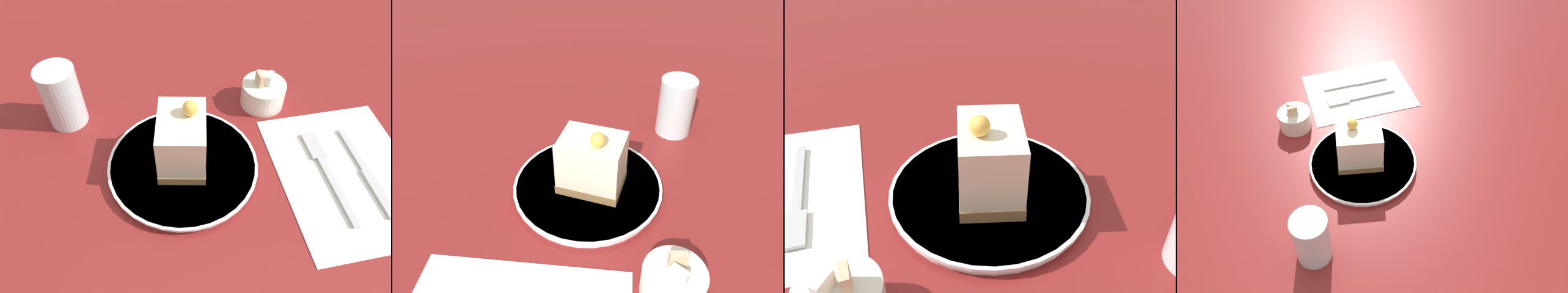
{
  "view_description": "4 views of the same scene",
  "coord_description": "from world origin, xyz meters",
  "views": [
    {
      "loc": [
        0.01,
        -0.37,
        0.45
      ],
      "look_at": [
        -0.0,
        -0.04,
        0.06
      ],
      "focal_mm": 35.0,
      "sensor_mm": 36.0,
      "label": 1
    },
    {
      "loc": [
        0.36,
        0.09,
        0.4
      ],
      "look_at": [
        -0.04,
        -0.04,
        0.07
      ],
      "focal_mm": 35.0,
      "sensor_mm": 36.0,
      "label": 2
    },
    {
      "loc": [
        0.0,
        0.32,
        0.33
      ],
      "look_at": [
        -0.01,
        -0.04,
        0.06
      ],
      "focal_mm": 40.0,
      "sensor_mm": 36.0,
      "label": 3
    },
    {
      "loc": [
        -0.52,
        -0.01,
        0.6
      ],
      "look_at": [
        -0.04,
        -0.05,
        0.07
      ],
      "focal_mm": 35.0,
      "sensor_mm": 36.0,
      "label": 4
    }
  ],
  "objects": [
    {
      "name": "ground_plane",
      "position": [
        0.0,
        0.0,
        0.0
      ],
      "size": [
        4.0,
        4.0,
        0.0
      ],
      "primitive_type": "plane",
      "color": "maroon"
    },
    {
      "name": "plate",
      "position": [
        -0.02,
        -0.03,
        0.01
      ],
      "size": [
        0.22,
        0.22,
        0.01
      ],
      "color": "white",
      "rests_on": "ground_plane"
    },
    {
      "name": "cake_slice",
      "position": [
        -0.02,
        -0.03,
        0.06
      ],
      "size": [
        0.07,
        0.09,
        0.1
      ],
      "rotation": [
        0.0,
        0.0,
        0.02
      ],
      "color": "olive",
      "rests_on": "plate"
    },
    {
      "name": "napkin",
      "position": [
        0.22,
        -0.04,
        0.0
      ],
      "size": [
        0.25,
        0.29,
        0.0
      ],
      "rotation": [
        0.0,
        0.0,
        0.22
      ],
      "color": "white",
      "rests_on": "ground_plane"
    },
    {
      "name": "fork",
      "position": [
        0.19,
        -0.03,
        0.01
      ],
      "size": [
        0.06,
        0.17,
        0.0
      ],
      "rotation": [
        0.0,
        0.0,
        0.24
      ],
      "color": "#B2B2B7",
      "rests_on": "napkin"
    },
    {
      "name": "knife",
      "position": [
        0.25,
        -0.05,
        0.01
      ],
      "size": [
        0.05,
        0.16,
        0.0
      ],
      "rotation": [
        0.0,
        0.0,
        0.24
      ],
      "color": "#B2B2B7",
      "rests_on": "napkin"
    },
    {
      "name": "sugar_bowl",
      "position": [
        0.1,
        0.11,
        0.02
      ],
      "size": [
        0.07,
        0.07,
        0.06
      ],
      "color": "silver",
      "rests_on": "ground_plane"
    },
    {
      "name": "drinking_glass",
      "position": [
        -0.21,
        0.06,
        0.05
      ],
      "size": [
        0.06,
        0.06,
        0.1
      ],
      "color": "silver",
      "rests_on": "ground_plane"
    }
  ]
}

